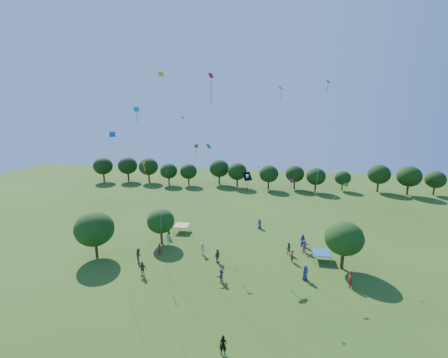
# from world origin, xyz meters

# --- Properties ---
(ground) EXTENTS (160.00, 160.00, 0.00)m
(ground) POSITION_xyz_m (0.00, 0.00, 0.00)
(ground) COLOR #395B1B
(near_tree_west) EXTENTS (4.96, 4.96, 6.08)m
(near_tree_west) POSITION_xyz_m (-16.93, 13.71, 3.84)
(near_tree_west) COLOR #422B19
(near_tree_west) RESTS_ON ground
(near_tree_north) EXTENTS (3.92, 3.92, 5.14)m
(near_tree_north) POSITION_xyz_m (-10.10, 19.19, 3.36)
(near_tree_north) COLOR #422B19
(near_tree_north) RESTS_ON ground
(near_tree_east) EXTENTS (4.52, 4.52, 5.94)m
(near_tree_east) POSITION_xyz_m (14.15, 15.98, 3.90)
(near_tree_east) COLOR #422B19
(near_tree_east) RESTS_ON ground
(treeline) EXTENTS (88.01, 8.77, 6.77)m
(treeline) POSITION_xyz_m (-1.73, 55.43, 4.09)
(treeline) COLOR #422B19
(treeline) RESTS_ON ground
(tent_red_stripe) EXTENTS (2.20, 2.20, 1.10)m
(tent_red_stripe) POSITION_xyz_m (-8.55, 23.89, 1.04)
(tent_red_stripe) COLOR red
(tent_red_stripe) RESTS_ON ground
(tent_blue) EXTENTS (2.20, 2.20, 1.10)m
(tent_blue) POSITION_xyz_m (12.00, 17.70, 1.04)
(tent_blue) COLOR #18619E
(tent_blue) RESTS_ON ground
(man_in_black) EXTENTS (0.62, 0.42, 1.61)m
(man_in_black) POSITION_xyz_m (2.30, 0.39, 0.80)
(man_in_black) COLOR black
(man_in_black) RESTS_ON ground
(crowd_person_0) EXTENTS (0.93, 0.94, 1.74)m
(crowd_person_0) POSITION_xyz_m (9.53, 12.58, 0.87)
(crowd_person_0) COLOR navy
(crowd_person_0) RESTS_ON ground
(crowd_person_1) EXTENTS (0.49, 0.73, 1.91)m
(crowd_person_1) POSITION_xyz_m (14.13, 11.86, 0.96)
(crowd_person_1) COLOR maroon
(crowd_person_1) RESTS_ON ground
(crowd_person_2) EXTENTS (0.54, 0.89, 1.72)m
(crowd_person_2) POSITION_xyz_m (-9.79, 21.03, 0.86)
(crowd_person_2) COLOR #255838
(crowd_person_2) RESTS_ON ground
(crowd_person_3) EXTENTS (1.17, 0.99, 1.65)m
(crowd_person_3) POSITION_xyz_m (-3.44, 16.68, 0.82)
(crowd_person_3) COLOR #AEAC8B
(crowd_person_3) RESTS_ON ground
(crowd_person_4) EXTENTS (0.90, 1.16, 1.81)m
(crowd_person_4) POSITION_xyz_m (-0.97, 14.81, 0.90)
(crowd_person_4) COLOR #433A35
(crowd_person_4) RESTS_ON ground
(crowd_person_5) EXTENTS (1.32, 1.71, 1.76)m
(crowd_person_5) POSITION_xyz_m (10.05, 19.64, 0.88)
(crowd_person_5) COLOR #A15E8D
(crowd_person_5) RESTS_ON ground
(crowd_person_6) EXTENTS (0.86, 0.82, 1.56)m
(crowd_person_6) POSITION_xyz_m (3.57, 27.39, 0.78)
(crowd_person_6) COLOR navy
(crowd_person_6) RESTS_ON ground
(crowd_person_7) EXTENTS (0.58, 0.71, 1.62)m
(crowd_person_7) POSITION_xyz_m (8.26, 16.60, 0.81)
(crowd_person_7) COLOR maroon
(crowd_person_7) RESTS_ON ground
(crowd_person_8) EXTENTS (0.85, 0.99, 1.77)m
(crowd_person_8) POSITION_xyz_m (-10.85, 13.41, 0.89)
(crowd_person_8) COLOR #235236
(crowd_person_8) RESTS_ON ground
(crowd_person_9) EXTENTS (1.17, 0.59, 1.75)m
(crowd_person_9) POSITION_xyz_m (-8.77, 18.41, 0.87)
(crowd_person_9) COLOR beige
(crowd_person_9) RESTS_ON ground
(crowd_person_10) EXTENTS (1.05, 0.51, 1.76)m
(crowd_person_10) POSITION_xyz_m (-8.92, 10.23, 0.88)
(crowd_person_10) COLOR #463F38
(crowd_person_10) RESTS_ON ground
(crowd_person_11) EXTENTS (0.95, 1.55, 1.57)m
(crowd_person_11) POSITION_xyz_m (0.28, 10.51, 0.78)
(crowd_person_11) COLOR #8A5078
(crowd_person_11) RESTS_ON ground
(crowd_person_12) EXTENTS (0.93, 0.68, 1.68)m
(crowd_person_12) POSITION_xyz_m (9.97, 21.70, 0.84)
(crowd_person_12) COLOR navy
(crowd_person_12) RESTS_ON ground
(crowd_person_13) EXTENTS (0.67, 0.47, 1.68)m
(crowd_person_13) POSITION_xyz_m (-8.89, 15.51, 0.84)
(crowd_person_13) COLOR maroon
(crowd_person_13) RESTS_ON ground
(crowd_person_14) EXTENTS (0.87, 0.59, 1.61)m
(crowd_person_14) POSITION_xyz_m (7.88, 18.78, 0.80)
(crowd_person_14) COLOR #25562D
(crowd_person_14) RESTS_ON ground
(pirate_kite) EXTENTS (3.04, 4.39, 9.78)m
(pirate_kite) POSITION_xyz_m (2.34, 17.89, 10.45)
(pirate_kite) COLOR black
(red_high_kite) EXTENTS (1.78, 5.86, 21.95)m
(red_high_kite) POSITION_xyz_m (-2.67, 17.50, 18.69)
(red_high_kite) COLOR red
(small_kite_0) EXTENTS (1.81, 1.30, 9.50)m
(small_kite_0) POSITION_xyz_m (7.48, 16.47, 8.73)
(small_kite_0) COLOR #E40D3F
(small_kite_1) EXTENTS (0.54, 3.02, 11.03)m
(small_kite_1) POSITION_xyz_m (-10.98, 17.43, 9.42)
(small_kite_1) COLOR orange
(small_kite_2) EXTENTS (0.74, 2.88, 21.88)m
(small_kite_2) POSITION_xyz_m (-7.74, 15.03, 18.01)
(small_kite_2) COLOR yellow
(small_kite_3) EXTENTS (6.28, 1.96, 8.61)m
(small_kite_3) POSITION_xyz_m (13.38, 19.50, 8.01)
(small_kite_3) COLOR #2D8718
(small_kite_4) EXTENTS (0.66, 0.54, 15.18)m
(small_kite_4) POSITION_xyz_m (-11.53, 10.52, 13.23)
(small_kite_4) COLOR #115FB0
(small_kite_5) EXTENTS (1.50, 3.00, 20.49)m
(small_kite_5) POSITION_xyz_m (10.47, 13.93, 14.81)
(small_kite_5) COLOR #8F177F
(small_kite_6) EXTENTS (2.58, 3.07, 11.33)m
(small_kite_6) POSITION_xyz_m (4.66, 15.37, 8.81)
(small_kite_6) COLOR white
(small_kite_7) EXTENTS (0.59, 2.10, 17.75)m
(small_kite_7) POSITION_xyz_m (-8.78, 11.21, 14.82)
(small_kite_7) COLOR #0B9BB3
(small_kite_8) EXTENTS (3.95, 4.02, 12.89)m
(small_kite_8) POSITION_xyz_m (-4.50, 20.64, 11.29)
(small_kite_8) COLOR red
(small_kite_9) EXTENTS (2.90, 1.09, 20.44)m
(small_kite_9) POSITION_xyz_m (6.63, 20.59, 17.25)
(small_kite_9) COLOR orange
(small_kite_10) EXTENTS (3.17, 9.40, 16.65)m
(small_kite_10) POSITION_xyz_m (-10.39, 26.59, 12.90)
(small_kite_10) COLOR gold
(small_kite_11) EXTENTS (1.17, 1.20, 13.79)m
(small_kite_11) POSITION_xyz_m (-1.73, 12.85, 12.09)
(small_kite_11) COLOR #18852A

